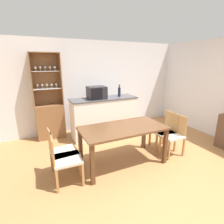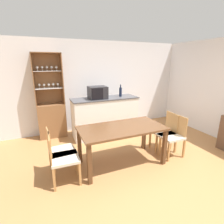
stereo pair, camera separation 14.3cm
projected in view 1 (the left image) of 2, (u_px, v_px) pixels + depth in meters
name	position (u px, v px, depth m)	size (l,w,h in m)	color
ground_plane	(150.00, 171.00, 3.27)	(18.00, 18.00, 0.00)	#B27A47
wall_back	(98.00, 86.00, 5.20)	(6.80, 0.06, 2.55)	silver
kitchen_counter	(104.00, 117.00, 4.74)	(1.77, 0.59, 1.06)	white
display_cabinet	(50.00, 114.00, 4.60)	(0.70, 0.38, 2.19)	brown
dining_table	(123.00, 132.00, 3.36)	(1.63, 0.84, 0.77)	brown
dining_chair_side_left_near	(64.00, 159.00, 2.84)	(0.46, 0.46, 0.87)	beige
dining_chair_side_right_near	(172.00, 135.00, 3.79)	(0.45, 0.45, 0.87)	beige
dining_chair_side_left_far	(62.00, 152.00, 3.06)	(0.47, 0.47, 0.87)	beige
dining_chair_side_right_far	(164.00, 131.00, 4.01)	(0.47, 0.47, 0.87)	beige
microwave	(97.00, 93.00, 4.44)	(0.45, 0.38, 0.31)	#232328
wine_bottle	(119.00, 92.00, 4.75)	(0.08, 0.08, 0.32)	#141E38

